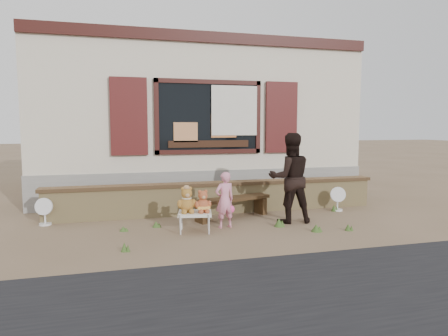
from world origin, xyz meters
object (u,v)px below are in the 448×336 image
object	(u,v)px
teddy_bear_right	(203,201)
teddy_bear_left	(187,199)
folding_chair	(195,214)
bench	(232,203)
child	(225,200)
adult	(290,178)

from	to	relation	value
teddy_bear_right	teddy_bear_left	bearing A→B (deg)	180.00
folding_chair	bench	bearing A→B (deg)	54.32
bench	teddy_bear_right	bearing A→B (deg)	-150.16
folding_chair	teddy_bear_right	size ratio (longest dim) A/B	1.65
teddy_bear_left	child	distance (m)	0.73
teddy_bear_left	teddy_bear_right	bearing A→B (deg)	-0.00
folding_chair	adult	world-z (taller)	adult
teddy_bear_left	teddy_bear_right	xyz separation A→B (m)	(0.27, -0.06, -0.03)
folding_chair	teddy_bear_left	distance (m)	0.30
folding_chair	child	distance (m)	0.63
folding_chair	adult	xyz separation A→B (m)	(1.90, 0.25, 0.54)
bench	teddy_bear_left	xyz separation A→B (m)	(-1.06, -0.82, 0.27)
folding_chair	teddy_bear_right	distance (m)	0.27
teddy_bear_right	child	xyz separation A→B (m)	(0.44, 0.18, -0.04)
folding_chair	teddy_bear_left	bearing A→B (deg)	-180.00
teddy_bear_right	adult	xyz separation A→B (m)	(1.76, 0.28, 0.31)
child	adult	bearing A→B (deg)	172.64
adult	folding_chair	bearing A→B (deg)	14.09
teddy_bear_left	teddy_bear_right	size ratio (longest dim) A/B	1.14
teddy_bear_right	adult	bearing A→B (deg)	20.62
folding_chair	teddy_bear_left	size ratio (longest dim) A/B	1.45
teddy_bear_right	adult	size ratio (longest dim) A/B	0.23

